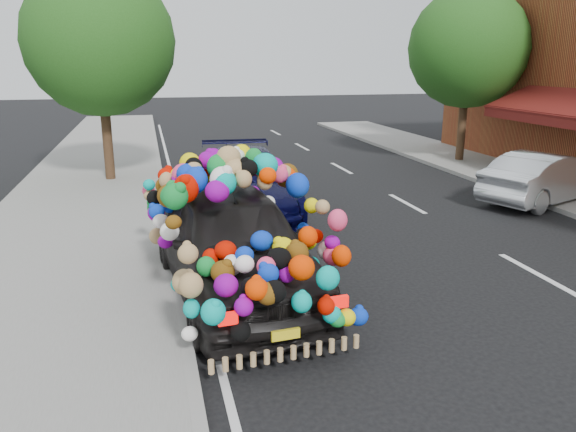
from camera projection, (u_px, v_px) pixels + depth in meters
name	position (u px, v px, depth m)	size (l,w,h in m)	color
ground	(335.00, 295.00, 8.67)	(100.00, 100.00, 0.00)	black
sidewalk	(36.00, 321.00, 7.65)	(4.00, 60.00, 0.12)	gray
kerb	(181.00, 306.00, 8.10)	(0.15, 60.00, 0.13)	gray
lane_markings	(537.00, 274.00, 9.51)	(6.00, 50.00, 0.01)	silver
tree_near_sidewalk	(99.00, 41.00, 15.59)	(4.20, 4.20, 6.13)	#332114
tree_far_b	(468.00, 48.00, 18.85)	(4.00, 4.00, 5.90)	#332114
plush_art_car	(232.00, 219.00, 8.43)	(2.76, 5.24, 2.30)	black
navy_sedan	(246.00, 183.00, 13.02)	(2.08, 5.13, 1.49)	black
silver_hatchback	(545.00, 178.00, 14.14)	(1.36, 3.91, 1.29)	silver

